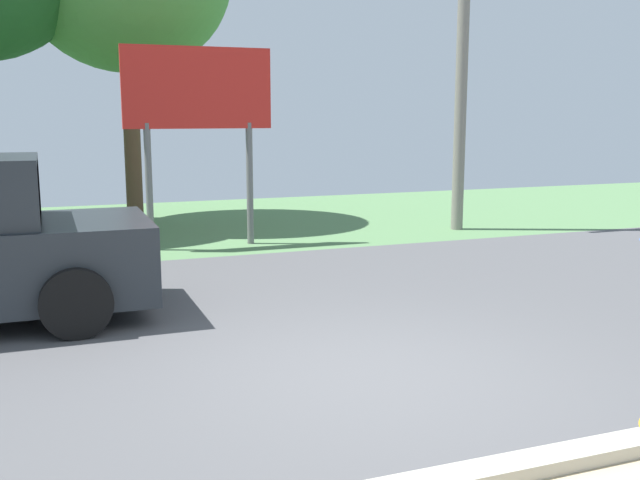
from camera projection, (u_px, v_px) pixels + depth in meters
name	position (u px, v px, depth m)	size (l,w,h in m)	color
ground_plane	(278.00, 303.00, 9.31)	(40.00, 22.00, 0.20)	#4C4C4F
utility_pole	(463.00, 38.00, 14.35)	(1.80, 0.24, 7.31)	gray
roadside_billboard	(198.00, 103.00, 12.59)	(2.60, 0.12, 3.50)	slate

